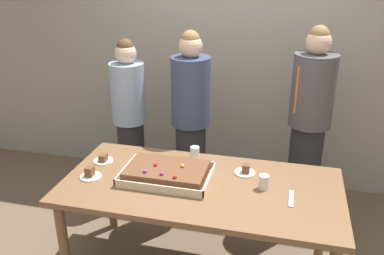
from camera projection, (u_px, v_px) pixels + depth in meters
interior_back_panel at (238, 38)px, 3.97m from camera, size 8.00×0.12×3.00m
party_table at (201, 195)px, 2.85m from camera, size 1.91×0.93×0.78m
sheet_cake at (167, 173)px, 2.87m from camera, size 0.62×0.42×0.11m
plated_slice_near_left at (103, 159)px, 3.12m from camera, size 0.15×0.15×0.06m
plated_slice_near_right at (90, 174)px, 2.89m from camera, size 0.15×0.15×0.08m
plated_slice_far_left at (245, 171)px, 2.94m from camera, size 0.15×0.15×0.07m
drink_cup_nearest at (264, 182)px, 2.74m from camera, size 0.07×0.07×0.10m
drink_cup_middle at (195, 153)px, 3.15m from camera, size 0.07×0.07×0.10m
cake_server_utensil at (291, 199)px, 2.64m from camera, size 0.03×0.20×0.01m
person_serving_front at (191, 124)px, 3.56m from camera, size 0.33×0.33×1.69m
person_green_shirt_behind at (130, 120)px, 3.82m from camera, size 0.31×0.31×1.57m
person_striped_tie_right at (309, 126)px, 3.47m from camera, size 0.35×0.35×1.74m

